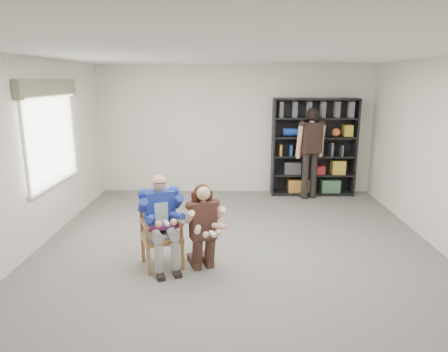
# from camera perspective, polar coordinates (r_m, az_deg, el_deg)

# --- Properties ---
(room_shell) EXTENTS (6.00, 7.00, 2.80)m
(room_shell) POSITION_cam_1_polar(r_m,az_deg,el_deg) (5.40, 2.02, 2.11)
(room_shell) COLOR silver
(room_shell) RESTS_ON ground
(floor) EXTENTS (6.00, 7.00, 0.01)m
(floor) POSITION_cam_1_polar(r_m,az_deg,el_deg) (5.84, 1.90, -11.48)
(floor) COLOR slate
(floor) RESTS_ON ground
(window_left) EXTENTS (0.16, 2.00, 1.75)m
(window_left) POSITION_cam_1_polar(r_m,az_deg,el_deg) (6.96, -23.33, 5.51)
(window_left) COLOR silver
(window_left) RESTS_ON room_shell
(armchair) EXTENTS (0.73, 0.72, 0.98)m
(armchair) POSITION_cam_1_polar(r_m,az_deg,el_deg) (5.48, -8.93, -7.81)
(armchair) COLOR #9F5E3C
(armchair) RESTS_ON floor
(seated_man) EXTENTS (0.79, 0.91, 1.28)m
(seated_man) POSITION_cam_1_polar(r_m,az_deg,el_deg) (5.42, -8.99, -6.36)
(seated_man) COLOR navy
(seated_man) RESTS_ON floor
(kneeling_woman) EXTENTS (0.75, 0.91, 1.17)m
(kneeling_woman) POSITION_cam_1_polar(r_m,az_deg,el_deg) (5.26, -2.90, -7.47)
(kneeling_woman) COLOR #3B1F1B
(kneeling_woman) RESTS_ON floor
(bookshelf) EXTENTS (1.80, 0.38, 2.10)m
(bookshelf) POSITION_cam_1_polar(r_m,az_deg,el_deg) (8.87, 12.70, 4.01)
(bookshelf) COLOR black
(bookshelf) RESTS_ON floor
(standing_man) EXTENTS (0.66, 0.50, 1.91)m
(standing_man) POSITION_cam_1_polar(r_m,az_deg,el_deg) (8.56, 12.25, 3.03)
(standing_man) COLOR black
(standing_man) RESTS_ON floor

